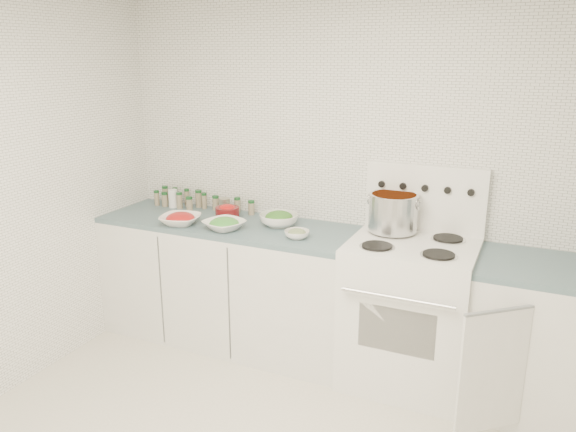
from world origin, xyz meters
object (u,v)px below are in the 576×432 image
(stove, at_px, (409,308))
(stock_pot, at_px, (393,211))
(bowl_tomato, at_px, (180,219))
(bowl_snowpea, at_px, (224,224))

(stove, height_order, stock_pot, stove)
(bowl_tomato, bearing_deg, stove, 6.54)
(bowl_snowpea, bearing_deg, bowl_tomato, -176.09)
(stock_pot, bearing_deg, bowl_tomato, -166.60)
(stock_pot, xyz_separation_m, bowl_tomato, (-1.40, -0.33, -0.14))
(stove, height_order, bowl_snowpea, stove)
(stove, relative_size, bowl_snowpea, 4.10)
(bowl_tomato, bearing_deg, bowl_snowpea, 3.91)
(stock_pot, relative_size, bowl_snowpea, 1.00)
(bowl_snowpea, bearing_deg, stove, 7.25)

